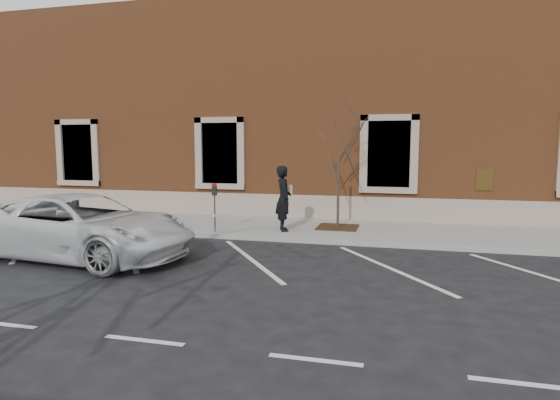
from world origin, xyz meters
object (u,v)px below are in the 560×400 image
(sapling, at_px, (339,140))
(white_truck, at_px, (82,226))
(man, at_px, (284,198))
(parking_meter, at_px, (215,198))

(sapling, bearing_deg, white_truck, -138.80)
(man, distance_m, white_truck, 5.61)
(white_truck, bearing_deg, sapling, -43.08)
(man, relative_size, sapling, 0.50)
(parking_meter, distance_m, white_truck, 3.87)
(parking_meter, relative_size, white_truck, 0.26)
(sapling, height_order, white_truck, sapling)
(sapling, xyz_separation_m, white_truck, (-5.51, -4.82, -2.10))
(man, height_order, sapling, sapling)
(parking_meter, xyz_separation_m, white_truck, (-2.07, -3.25, -0.37))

